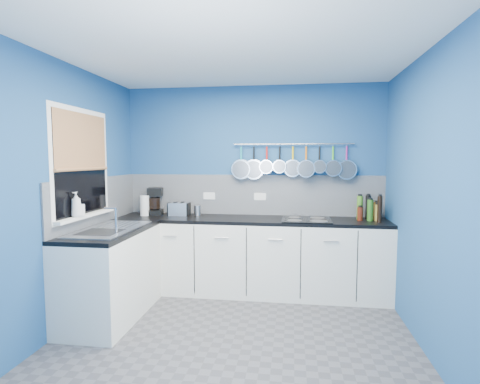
% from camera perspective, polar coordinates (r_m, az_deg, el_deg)
% --- Properties ---
extents(floor, '(3.20, 3.00, 0.02)m').
position_cam_1_polar(floor, '(3.57, -0.98, -21.74)').
color(floor, '#47474C').
rests_on(floor, ground).
extents(ceiling, '(3.20, 3.00, 0.02)m').
position_cam_1_polar(ceiling, '(3.31, -1.05, 21.04)').
color(ceiling, white).
rests_on(ceiling, ground).
extents(wall_back, '(3.20, 0.02, 2.50)m').
position_cam_1_polar(wall_back, '(4.69, 1.92, 0.80)').
color(wall_back, navy).
rests_on(wall_back, ground).
extents(wall_front, '(3.20, 0.02, 2.50)m').
position_cam_1_polar(wall_front, '(1.75, -8.96, -6.53)').
color(wall_front, navy).
rests_on(wall_front, ground).
extents(wall_left, '(0.02, 3.00, 2.50)m').
position_cam_1_polar(wall_left, '(3.81, -25.70, -0.69)').
color(wall_left, navy).
rests_on(wall_left, ground).
extents(wall_right, '(0.02, 3.00, 2.50)m').
position_cam_1_polar(wall_right, '(3.35, 27.33, -1.48)').
color(wall_right, navy).
rests_on(wall_right, ground).
extents(backsplash_back, '(3.20, 0.02, 0.50)m').
position_cam_1_polar(backsplash_back, '(4.68, 1.88, -0.44)').
color(backsplash_back, '#909299').
rests_on(backsplash_back, wall_back).
extents(backsplash_left, '(0.02, 1.80, 0.50)m').
position_cam_1_polar(backsplash_left, '(4.31, -20.98, -1.24)').
color(backsplash_left, '#909299').
rests_on(backsplash_left, wall_left).
extents(cabinet_run_back, '(3.20, 0.60, 0.86)m').
position_cam_1_polar(cabinet_run_back, '(4.53, 1.45, -9.90)').
color(cabinet_run_back, silver).
rests_on(cabinet_run_back, ground).
extents(worktop_back, '(3.20, 0.60, 0.04)m').
position_cam_1_polar(worktop_back, '(4.43, 1.47, -4.27)').
color(worktop_back, black).
rests_on(worktop_back, cabinet_run_back).
extents(cabinet_run_left, '(0.60, 1.20, 0.86)m').
position_cam_1_polar(cabinet_run_left, '(4.06, -19.12, -11.95)').
color(cabinet_run_left, silver).
rests_on(cabinet_run_left, ground).
extents(worktop_left, '(0.60, 1.20, 0.04)m').
position_cam_1_polar(worktop_left, '(3.95, -19.31, -5.69)').
color(worktop_left, black).
rests_on(worktop_left, cabinet_run_left).
extents(window_frame, '(0.01, 1.00, 1.10)m').
position_cam_1_polar(window_frame, '(4.02, -23.08, 3.97)').
color(window_frame, white).
rests_on(window_frame, wall_left).
extents(window_glass, '(0.01, 0.90, 1.00)m').
position_cam_1_polar(window_glass, '(4.02, -23.02, 3.97)').
color(window_glass, black).
rests_on(window_glass, wall_left).
extents(bamboo_blind, '(0.01, 0.90, 0.55)m').
position_cam_1_polar(bamboo_blind, '(4.02, -23.03, 7.18)').
color(bamboo_blind, '#99633F').
rests_on(bamboo_blind, wall_left).
extents(window_sill, '(0.10, 0.98, 0.03)m').
position_cam_1_polar(window_sill, '(4.05, -22.52, -3.32)').
color(window_sill, white).
rests_on(window_sill, wall_left).
extents(sink_unit, '(0.50, 0.95, 0.01)m').
position_cam_1_polar(sink_unit, '(3.95, -19.32, -5.35)').
color(sink_unit, silver).
rests_on(sink_unit, worktop_left).
extents(mixer_tap, '(0.12, 0.08, 0.26)m').
position_cam_1_polar(mixer_tap, '(3.70, -18.46, -4.04)').
color(mixer_tap, silver).
rests_on(mixer_tap, worktop_left).
extents(socket_left, '(0.15, 0.01, 0.09)m').
position_cam_1_polar(socket_left, '(4.76, -4.73, -0.60)').
color(socket_left, white).
rests_on(socket_left, backsplash_back).
extents(socket_right, '(0.15, 0.01, 0.09)m').
position_cam_1_polar(socket_right, '(4.66, 3.09, -0.71)').
color(socket_right, white).
rests_on(socket_right, backsplash_back).
extents(pot_rail, '(1.45, 0.02, 0.02)m').
position_cam_1_polar(pot_rail, '(4.60, 8.11, 7.28)').
color(pot_rail, silver).
rests_on(pot_rail, wall_back).
extents(soap_bottle_a, '(0.10, 0.10, 0.24)m').
position_cam_1_polar(soap_bottle_a, '(3.86, -23.79, -1.75)').
color(soap_bottle_a, white).
rests_on(soap_bottle_a, window_sill).
extents(soap_bottle_b, '(0.10, 0.10, 0.17)m').
position_cam_1_polar(soap_bottle_b, '(3.90, -23.44, -2.17)').
color(soap_bottle_b, white).
rests_on(soap_bottle_b, window_sill).
extents(paper_towel, '(0.12, 0.12, 0.25)m').
position_cam_1_polar(paper_towel, '(4.75, -14.40, -2.03)').
color(paper_towel, white).
rests_on(paper_towel, worktop_back).
extents(coffee_maker, '(0.23, 0.25, 0.34)m').
position_cam_1_polar(coffee_maker, '(4.81, -12.91, -1.39)').
color(coffee_maker, black).
rests_on(coffee_maker, worktop_back).
extents(toaster, '(0.26, 0.17, 0.16)m').
position_cam_1_polar(toaster, '(4.69, -9.31, -2.59)').
color(toaster, silver).
rests_on(toaster, worktop_back).
extents(canister, '(0.09, 0.09, 0.12)m').
position_cam_1_polar(canister, '(4.66, -6.51, -2.82)').
color(canister, silver).
rests_on(canister, worktop_back).
extents(hob, '(0.55, 0.49, 0.01)m').
position_cam_1_polar(hob, '(4.34, 10.11, -4.19)').
color(hob, black).
rests_on(hob, worktop_back).
extents(pan_0, '(0.24, 0.07, 0.43)m').
position_cam_1_polar(pan_0, '(4.63, 0.17, 4.67)').
color(pan_0, silver).
rests_on(pan_0, pot_rail).
extents(pan_1, '(0.24, 0.05, 0.43)m').
position_cam_1_polar(pan_1, '(4.61, 2.13, 4.65)').
color(pan_1, silver).
rests_on(pan_1, pot_rail).
extents(pan_2, '(0.17, 0.12, 0.36)m').
position_cam_1_polar(pan_2, '(4.59, 4.11, 5.07)').
color(pan_2, silver).
rests_on(pan_2, pot_rail).
extents(pan_3, '(0.16, 0.11, 0.35)m').
position_cam_1_polar(pan_3, '(4.59, 6.09, 5.10)').
color(pan_3, silver).
rests_on(pan_3, pot_rail).
extents(pan_4, '(0.21, 0.06, 0.40)m').
position_cam_1_polar(pan_4, '(4.58, 8.08, 4.81)').
color(pan_4, silver).
rests_on(pan_4, pot_rail).
extents(pan_5, '(0.21, 0.12, 0.40)m').
position_cam_1_polar(pan_5, '(4.59, 10.07, 4.74)').
color(pan_5, silver).
rests_on(pan_5, pot_rail).
extents(pan_6, '(0.16, 0.12, 0.35)m').
position_cam_1_polar(pan_6, '(4.59, 12.06, 5.03)').
color(pan_6, silver).
rests_on(pan_6, pot_rail).
extents(pan_7, '(0.20, 0.11, 0.39)m').
position_cam_1_polar(pan_7, '(4.61, 14.03, 4.75)').
color(pan_7, silver).
rests_on(pan_7, pot_rail).
extents(pan_8, '(0.24, 0.08, 0.43)m').
position_cam_1_polar(pan_8, '(4.63, 15.99, 4.48)').
color(pan_8, silver).
rests_on(pan_8, pot_rail).
extents(condiment_0, '(0.06, 0.06, 0.20)m').
position_cam_1_polar(condiment_0, '(4.60, 20.11, -2.72)').
color(condiment_0, brown).
rests_on(condiment_0, worktop_back).
extents(condiment_1, '(0.06, 0.06, 0.28)m').
position_cam_1_polar(condiment_1, '(4.58, 19.02, -2.23)').
color(condiment_1, black).
rests_on(condiment_1, worktop_back).
extents(condiment_2, '(0.07, 0.07, 0.27)m').
position_cam_1_polar(condiment_2, '(4.55, 17.85, -2.28)').
color(condiment_2, '#3F721E').
rests_on(condiment_2, worktop_back).
extents(condiment_3, '(0.06, 0.06, 0.19)m').
position_cam_1_polar(condiment_3, '(4.51, 20.24, -2.97)').
color(condiment_3, olive).
rests_on(condiment_3, worktop_back).
extents(condiment_4, '(0.07, 0.07, 0.24)m').
position_cam_1_polar(condiment_4, '(4.47, 19.31, -2.65)').
color(condiment_4, '#265919').
rests_on(condiment_4, worktop_back).
extents(condiment_5, '(0.06, 0.06, 0.15)m').
position_cam_1_polar(condiment_5, '(4.45, 17.90, -3.20)').
color(condiment_5, '#4C190C').
rests_on(condiment_5, worktop_back).
extents(condiment_6, '(0.05, 0.05, 0.29)m').
position_cam_1_polar(condiment_6, '(4.39, 20.59, -2.49)').
color(condiment_6, black).
rests_on(condiment_6, worktop_back).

